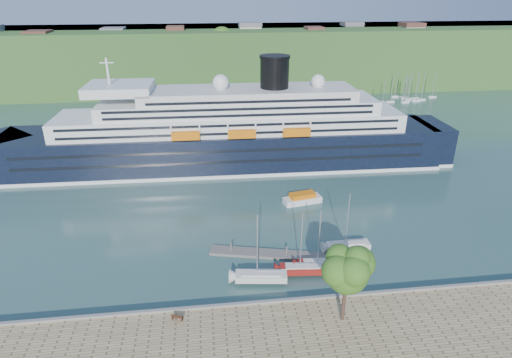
% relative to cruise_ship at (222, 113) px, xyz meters
% --- Properties ---
extents(ground, '(400.00, 400.00, 0.00)m').
position_rel_cruise_ship_xyz_m(ground, '(6.46, -51.02, -12.84)').
color(ground, '#2D514B').
rests_on(ground, ground).
extents(far_hillside, '(400.00, 50.00, 24.00)m').
position_rel_cruise_ship_xyz_m(far_hillside, '(6.46, 93.98, -0.84)').
color(far_hillside, '#365F26').
rests_on(far_hillside, ground).
extents(quay_coping, '(220.00, 0.50, 0.30)m').
position_rel_cruise_ship_xyz_m(quay_coping, '(6.46, -51.22, -11.69)').
color(quay_coping, slate).
rests_on(quay_coping, promenade).
extents(cruise_ship, '(114.65, 18.89, 25.68)m').
position_rel_cruise_ship_xyz_m(cruise_ship, '(0.00, 0.00, 0.00)').
color(cruise_ship, black).
rests_on(cruise_ship, ground).
extents(park_bench, '(1.64, 1.08, 0.97)m').
position_rel_cruise_ship_xyz_m(park_bench, '(-8.63, -52.98, -11.35)').
color(park_bench, '#492415').
rests_on(park_bench, promenade).
extents(promenade_tree, '(6.93, 6.93, 11.48)m').
position_rel_cruise_ship_xyz_m(promenade_tree, '(11.94, -55.38, -6.10)').
color(promenade_tree, '#34621A').
rests_on(promenade_tree, promenade).
extents(floating_pontoon, '(20.11, 7.16, 0.45)m').
position_rel_cruise_ship_xyz_m(floating_pontoon, '(5.70, -39.01, -12.62)').
color(floating_pontoon, slate).
rests_on(floating_pontoon, ground).
extents(sailboat_white_near, '(8.42, 3.32, 10.59)m').
position_rel_cruise_ship_xyz_m(sailboat_white_near, '(2.97, -45.64, -7.55)').
color(sailboat_white_near, silver).
rests_on(sailboat_white_near, ground).
extents(sailboat_red, '(7.67, 2.67, 9.72)m').
position_rel_cruise_ship_xyz_m(sailboat_red, '(12.30, -43.74, -7.98)').
color(sailboat_red, maroon).
rests_on(sailboat_red, ground).
extents(sailboat_white_far, '(7.70, 2.21, 9.92)m').
position_rel_cruise_ship_xyz_m(sailboat_white_far, '(18.03, -39.30, -7.88)').
color(sailboat_white_far, silver).
rests_on(sailboat_white_far, ground).
extents(tender_launch, '(7.99, 4.07, 2.11)m').
position_rel_cruise_ship_xyz_m(tender_launch, '(14.48, -21.59, -11.79)').
color(tender_launch, orange).
rests_on(tender_launch, ground).
extents(sailboat_extra, '(7.91, 2.88, 10.00)m').
position_rel_cruise_ship_xyz_m(sailboat_extra, '(9.45, -44.58, -7.84)').
color(sailboat_extra, maroon).
rests_on(sailboat_extra, ground).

